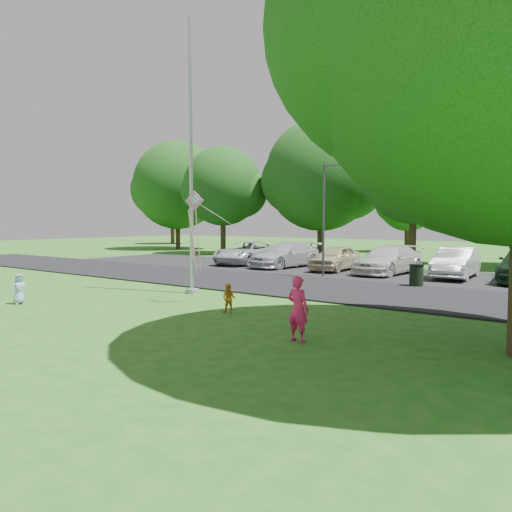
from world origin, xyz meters
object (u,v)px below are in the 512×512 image
Objects in this scene: street_lamp at (327,209)px; child_yellow at (229,298)px; woman at (298,309)px; child_blue at (19,289)px; flagpole at (191,180)px; trash_can at (416,276)px; kite at (196,215)px.

street_lamp is 6.32× the size of child_yellow.
woman is 9.94m from child_blue.
flagpole is 11.68× the size of child_yellow.
flagpole is 8.86m from woman.
child_yellow is 7.03m from child_blue.
flagpole is 10.07× the size of child_blue.
trash_can reaches higher than child_yellow.
child_blue is at bearing -118.06° from flagpole.
trash_can is at bearing -5.57° from street_lamp.
street_lamp is 5.40m from trash_can.
street_lamp reaches higher than woman.
street_lamp is at bearing 169.84° from trash_can.
woman is at bearing -70.01° from child_blue.
child_blue is at bearing 9.54° from woman.
flagpole is 5.71m from child_yellow.
woman is (1.05, -10.65, 0.26)m from trash_can.
flagpole is at bearing -97.00° from street_lamp.
woman is 3.87m from child_yellow.
street_lamp is 13.61m from child_blue.
street_lamp is 5.45× the size of child_blue.
street_lamp is 0.94× the size of kite.
flagpole is at bearing -132.37° from trash_can.
child_yellow is 0.15× the size of kite.
woman is (5.60, -11.47, -2.52)m from street_lamp.
street_lamp reaches higher than child_blue.
trash_can is 10.70m from woman.
flagpole reaches higher than street_lamp.
woman is (7.13, -3.98, -3.43)m from flagpole.
street_lamp reaches higher than trash_can.
street_lamp is 5.80× the size of trash_can.
street_lamp is at bearing -61.11° from woman.
flagpole is 1.74× the size of kite.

